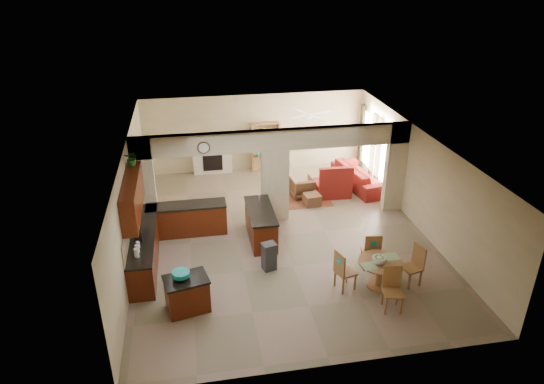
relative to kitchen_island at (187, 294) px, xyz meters
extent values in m
plane|color=#856E5C|center=(2.67, 2.82, -0.41)|extent=(10.00, 10.00, 0.00)
plane|color=white|center=(2.67, 2.82, 2.39)|extent=(10.00, 10.00, 0.00)
plane|color=beige|center=(2.67, 7.82, 0.99)|extent=(8.00, 0.00, 8.00)
plane|color=beige|center=(2.67, -2.18, 0.99)|extent=(8.00, 0.00, 8.00)
plane|color=beige|center=(-1.33, 2.82, 0.99)|extent=(0.00, 10.00, 10.00)
plane|color=beige|center=(6.67, 2.82, 0.99)|extent=(0.00, 10.00, 10.00)
cube|color=beige|center=(-1.03, 3.82, 0.99)|extent=(0.60, 0.25, 2.80)
cube|color=beige|center=(2.67, 3.82, 0.69)|extent=(0.80, 0.25, 2.20)
cube|color=beige|center=(6.37, 3.82, 0.99)|extent=(0.60, 0.25, 2.80)
cube|color=beige|center=(2.67, 3.82, 2.09)|extent=(8.00, 0.25, 0.60)
cube|color=#3C0D06|center=(-1.03, 2.02, 0.02)|extent=(0.60, 3.20, 0.86)
cube|color=black|center=(-1.03, 2.02, 0.47)|extent=(0.62, 3.22, 0.05)
cube|color=#9C8F69|center=(-1.31, 2.02, 0.79)|extent=(0.02, 3.20, 0.55)
cube|color=#3C0D06|center=(0.07, 3.39, 0.02)|extent=(2.20, 0.60, 0.86)
cube|color=black|center=(0.07, 3.39, 0.47)|extent=(2.22, 0.62, 0.05)
cube|color=#3C0D06|center=(-1.15, 2.02, 1.51)|extent=(0.35, 2.40, 0.90)
cube|color=#3C0D06|center=(2.07, 2.72, 0.02)|extent=(0.65, 1.80, 0.86)
cube|color=black|center=(2.07, 2.72, 0.47)|extent=(0.70, 1.85, 0.05)
cube|color=silver|center=(2.07, 1.87, 0.01)|extent=(0.58, 0.04, 0.70)
cylinder|color=#473217|center=(0.67, 3.67, 2.04)|extent=(0.34, 0.03, 0.34)
cube|color=brown|center=(3.87, 4.92, -0.41)|extent=(1.60, 1.30, 0.01)
cube|color=beige|center=(1.07, 7.66, 0.14)|extent=(1.40, 0.28, 1.10)
cube|color=black|center=(1.07, 7.52, 0.09)|extent=(0.70, 0.04, 0.70)
cube|color=beige|center=(1.07, 7.64, 0.74)|extent=(1.60, 0.35, 0.10)
cube|color=brown|center=(3.02, 7.64, 0.49)|extent=(1.00, 0.32, 1.80)
cube|color=white|center=(6.64, 5.12, 0.79)|extent=(0.02, 0.90, 1.90)
cube|color=white|center=(6.64, 6.82, 0.79)|extent=(0.02, 0.90, 1.90)
cube|color=white|center=(6.64, 5.97, 0.64)|extent=(0.02, 0.70, 2.10)
cube|color=#41241A|center=(6.60, 4.52, 0.79)|extent=(0.10, 0.28, 2.30)
cube|color=#41241A|center=(6.60, 5.72, 0.79)|extent=(0.10, 0.28, 2.30)
cube|color=#41241A|center=(6.60, 6.22, 0.79)|extent=(0.10, 0.28, 2.30)
cube|color=#41241A|center=(6.60, 7.42, 0.79)|extent=(0.10, 0.28, 2.30)
cylinder|color=white|center=(4.17, 5.82, 2.15)|extent=(1.00, 1.00, 0.10)
cube|color=#3C0D06|center=(0.00, 0.00, -0.03)|extent=(1.01, 0.81, 0.77)
cube|color=black|center=(0.00, 0.00, 0.38)|extent=(1.07, 0.87, 0.05)
cylinder|color=teal|center=(-0.09, 0.02, 0.50)|extent=(0.39, 0.39, 0.18)
cube|color=#313134|center=(2.04, 1.22, -0.07)|extent=(0.38, 0.35, 0.68)
cylinder|color=brown|center=(4.48, 0.04, 0.28)|extent=(1.05, 1.05, 0.04)
cylinder|color=brown|center=(4.48, 0.04, -0.05)|extent=(0.15, 0.15, 0.67)
cylinder|color=brown|center=(4.48, 0.04, -0.38)|extent=(0.53, 0.53, 0.06)
cylinder|color=#72AB24|center=(4.41, -0.02, 0.39)|extent=(0.33, 0.33, 0.17)
imported|color=maroon|center=(5.97, 5.60, -0.04)|extent=(2.67, 1.42, 0.74)
cube|color=maroon|center=(4.85, 5.13, -0.19)|extent=(1.13, 0.94, 0.44)
imported|color=maroon|center=(3.83, 5.17, -0.09)|extent=(0.76, 0.78, 0.65)
cube|color=maroon|center=(4.00, 4.52, -0.23)|extent=(0.54, 0.54, 0.36)
imported|color=#174D14|center=(-1.15, 2.92, 2.15)|extent=(0.41, 0.37, 0.39)
cube|color=brown|center=(4.56, 0.86, 0.04)|extent=(0.47, 0.47, 0.05)
cube|color=brown|center=(4.75, 1.00, -0.19)|extent=(0.04, 0.04, 0.44)
cube|color=brown|center=(4.41, 1.05, -0.19)|extent=(0.04, 0.04, 0.44)
cube|color=brown|center=(4.71, 0.67, -0.19)|extent=(0.04, 0.04, 0.44)
cube|color=brown|center=(4.37, 0.71, -0.19)|extent=(0.04, 0.04, 0.44)
cube|color=brown|center=(4.54, 0.67, 0.34)|extent=(0.42, 0.10, 0.55)
cube|color=teal|center=(4.53, 0.64, 0.41)|extent=(0.14, 0.03, 0.14)
cube|color=brown|center=(5.26, 0.01, 0.04)|extent=(0.52, 0.52, 0.05)
cube|color=brown|center=(5.05, 0.13, -0.19)|extent=(0.04, 0.04, 0.44)
cube|color=brown|center=(5.14, -0.20, -0.19)|extent=(0.04, 0.04, 0.44)
cube|color=brown|center=(5.38, 0.22, -0.19)|extent=(0.04, 0.04, 0.44)
cube|color=brown|center=(5.47, -0.11, -0.19)|extent=(0.04, 0.04, 0.44)
cube|color=brown|center=(5.44, 0.06, 0.34)|extent=(0.15, 0.42, 0.55)
cube|color=teal|center=(5.47, 0.07, 0.41)|extent=(0.05, 0.14, 0.14)
cube|color=brown|center=(4.46, -0.80, 0.04)|extent=(0.48, 0.48, 0.05)
cube|color=brown|center=(4.26, -0.94, -0.19)|extent=(0.04, 0.04, 0.44)
cube|color=brown|center=(4.60, -1.00, -0.19)|extent=(0.04, 0.04, 0.44)
cube|color=brown|center=(4.32, -0.61, -0.19)|extent=(0.04, 0.04, 0.44)
cube|color=brown|center=(4.65, -0.66, -0.19)|extent=(0.04, 0.04, 0.44)
cube|color=brown|center=(4.49, -0.61, 0.34)|extent=(0.42, 0.11, 0.55)
cube|color=teal|center=(4.49, -0.59, 0.41)|extent=(0.14, 0.03, 0.14)
cube|color=brown|center=(3.67, 0.12, 0.04)|extent=(0.52, 0.52, 0.05)
cube|color=brown|center=(3.88, 0.01, -0.19)|extent=(0.04, 0.04, 0.44)
cube|color=brown|center=(3.79, 0.33, -0.19)|extent=(0.04, 0.04, 0.44)
cube|color=brown|center=(3.56, -0.09, -0.19)|extent=(0.04, 0.04, 0.44)
cube|color=brown|center=(3.46, 0.24, -0.19)|extent=(0.04, 0.04, 0.44)
cube|color=brown|center=(3.49, 0.07, 0.34)|extent=(0.16, 0.41, 0.55)
cube|color=teal|center=(3.47, 0.06, 0.41)|extent=(0.05, 0.14, 0.14)
camera|label=1|loc=(0.32, -8.84, 6.62)|focal=32.00mm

